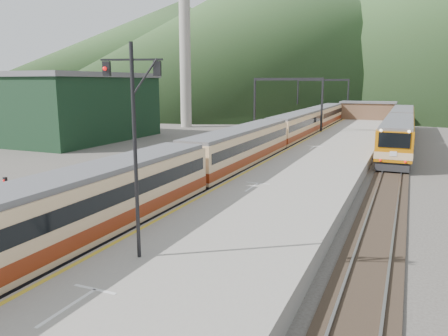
% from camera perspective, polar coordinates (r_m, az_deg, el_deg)
% --- Properties ---
extents(track_main, '(2.60, 200.00, 0.23)m').
position_cam_1_polar(track_main, '(45.32, 6.70, 1.75)').
color(track_main, black).
rests_on(track_main, ground).
extents(track_far, '(2.60, 200.00, 0.23)m').
position_cam_1_polar(track_far, '(46.95, 0.84, 2.15)').
color(track_far, black).
rests_on(track_far, ground).
extents(track_second, '(2.60, 200.00, 0.23)m').
position_cam_1_polar(track_second, '(43.57, 21.36, 0.67)').
color(track_second, black).
rests_on(track_second, ground).
extents(platform, '(8.00, 100.00, 1.00)m').
position_cam_1_polar(platform, '(42.09, 13.27, 1.40)').
color(platform, gray).
rests_on(platform, ground).
extents(gantry_near, '(9.55, 0.25, 8.00)m').
position_cam_1_polar(gantry_near, '(59.97, 8.30, 9.29)').
color(gantry_near, black).
rests_on(gantry_near, ground).
extents(gantry_far, '(9.55, 0.25, 8.00)m').
position_cam_1_polar(gantry_far, '(84.37, 12.74, 9.65)').
color(gantry_far, black).
rests_on(gantry_far, ground).
extents(warehouse, '(14.50, 20.50, 8.60)m').
position_cam_1_polar(warehouse, '(60.59, -19.14, 7.62)').
color(warehouse, black).
rests_on(warehouse, ground).
extents(smokestack, '(1.80, 1.80, 30.00)m').
position_cam_1_polar(smokestack, '(73.93, -5.14, 17.00)').
color(smokestack, '#9E998E').
rests_on(smokestack, ground).
extents(station_shed, '(9.40, 4.40, 3.10)m').
position_cam_1_polar(station_shed, '(81.37, 18.28, 7.19)').
color(station_shed, brown).
rests_on(station_shed, platform).
extents(hill_a, '(180.00, 180.00, 60.00)m').
position_cam_1_polar(hill_a, '(201.23, 8.17, 17.50)').
color(hill_a, '#304F24').
rests_on(hill_a, ground).
extents(hill_d, '(200.00, 200.00, 55.00)m').
position_cam_1_polar(hill_d, '(277.46, -5.74, 15.26)').
color(hill_d, '#304F24').
rests_on(hill_d, ground).
extents(main_train, '(2.71, 74.50, 3.31)m').
position_cam_1_polar(main_train, '(44.56, 6.56, 3.95)').
color(main_train, '#D9B281').
rests_on(main_train, track_main).
extents(second_train, '(2.95, 40.16, 3.60)m').
position_cam_1_polar(second_train, '(57.72, 22.02, 4.99)').
color(second_train, '#B76606').
rests_on(second_train, track_second).
extents(signal_mast, '(2.13, 0.74, 7.78)m').
position_cam_1_polar(signal_mast, '(15.79, -11.63, 4.69)').
color(signal_mast, black).
rests_on(signal_mast, platform).
extents(short_signal_b, '(0.24, 0.18, 2.27)m').
position_cam_1_polar(short_signal_b, '(31.81, -5.63, 0.31)').
color(short_signal_b, black).
rests_on(short_signal_b, ground).
extents(short_signal_c, '(0.25, 0.21, 2.27)m').
position_cam_1_polar(short_signal_c, '(27.06, -26.55, -2.75)').
color(short_signal_c, black).
rests_on(short_signal_c, ground).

